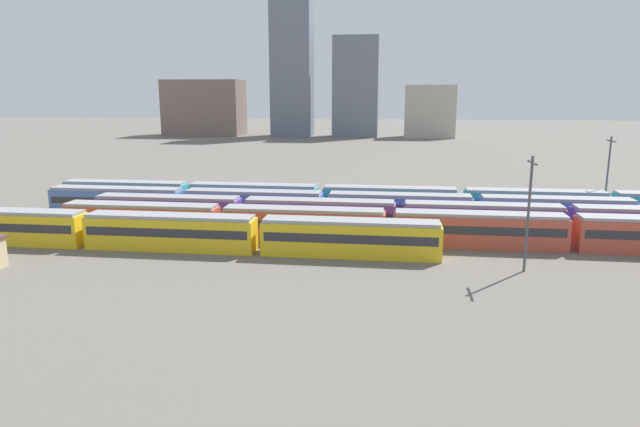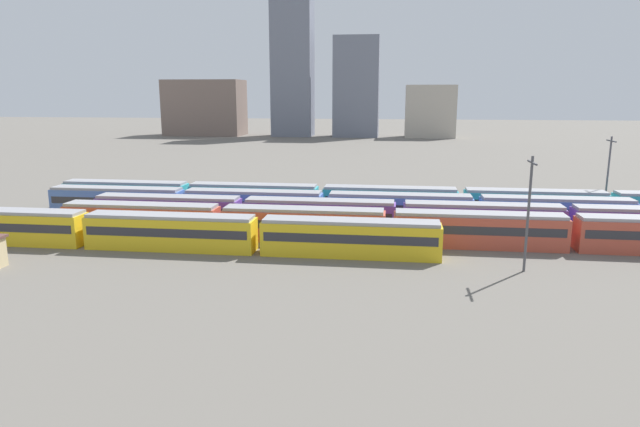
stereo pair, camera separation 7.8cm
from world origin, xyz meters
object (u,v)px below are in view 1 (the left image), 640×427
Objects in this scene: train_track_2 at (399,217)px; catenary_pole_1 at (608,172)px; train_track_1 at (572,232)px; train_track_3 at (325,206)px; train_track_0 at (171,232)px; train_track_4 at (461,202)px; catenary_pole_2 at (529,209)px.

catenary_pole_1 is (27.49, 13.62, 3.94)m from train_track_2.
catenary_pole_1 is at bearing 62.73° from train_track_1.
train_track_0 is at bearing -132.72° from train_track_3.
train_track_3 is 7.07× the size of catenary_pole_1.
catenary_pole_1 reaches higher than train_track_3.
train_track_2 is at bearing 23.58° from train_track_0.
train_track_0 is at bearing -146.97° from train_track_4.
train_track_0 is 0.50× the size of train_track_1.
train_track_2 is at bearing -153.64° from catenary_pole_1.
train_track_3 is 6.99× the size of catenary_pole_2.
catenary_pole_2 is at bearing -49.53° from train_track_2.
train_track_4 is at bearing 33.03° from train_track_0.
train_track_4 is (8.17, 10.40, 0.00)m from train_track_2.
train_track_0 is 5.28× the size of catenary_pole_1.
train_track_2 is at bearing 130.47° from catenary_pole_2.
catenary_pole_1 is at bearing 59.14° from catenary_pole_2.
train_track_4 is at bearing 51.85° from train_track_2.
catenary_pole_1 is 0.99× the size of catenary_pole_2.
train_track_0 is at bearing -172.88° from train_track_1.
catenary_pole_2 is at bearing -4.78° from train_track_0.
train_track_1 is at bearing -20.92° from train_track_3.
train_track_1 is 18.53m from train_track_2.
train_track_1 is 1.00× the size of train_track_4.
train_track_0 and train_track_2 have the same top height.
train_track_3 is at bearing -163.53° from train_track_4.
catenary_pole_1 is (19.32, 3.22, 3.94)m from train_track_4.
train_track_3 is at bearing -167.15° from catenary_pole_1.
train_track_1 is at bearing -117.27° from catenary_pole_1.
train_track_1 and train_track_4 have the same top height.
train_track_4 is (-9.62, 15.60, 0.00)m from train_track_1.
train_track_4 is at bearing -170.54° from catenary_pole_1.
catenary_pole_2 is (20.80, -18.54, 4.00)m from train_track_3.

